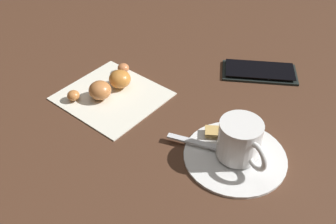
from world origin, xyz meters
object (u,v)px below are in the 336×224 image
object	(u,v)px
espresso_cup	(240,140)
croissant	(108,84)
cell_phone	(259,71)
saucer	(235,156)
teaspoon	(228,150)
napkin	(112,96)
sugar_packet	(228,133)

from	to	relation	value
espresso_cup	croissant	size ratio (longest dim) A/B	0.59
croissant	cell_phone	size ratio (longest dim) A/B	0.91
saucer	croissant	size ratio (longest dim) A/B	1.08
croissant	cell_phone	distance (m)	0.28
teaspoon	napkin	size ratio (longest dim) A/B	0.84
sugar_packet	cell_phone	distance (m)	0.19
espresso_cup	napkin	distance (m)	0.24
saucer	teaspoon	xyz separation A→B (m)	(-0.01, -0.00, 0.01)
napkin	croissant	size ratio (longest dim) A/B	1.19
saucer	teaspoon	bearing A→B (deg)	-171.25
napkin	cell_phone	xyz separation A→B (m)	(0.20, 0.19, 0.00)
espresso_cup	sugar_packet	bearing A→B (deg)	130.77
napkin	croissant	bearing A→B (deg)	146.78
teaspoon	sugar_packet	bearing A→B (deg)	110.70
napkin	croissant	distance (m)	0.02
espresso_cup	croissant	world-z (taller)	espresso_cup
croissant	cell_phone	bearing A→B (deg)	41.10
cell_phone	croissant	bearing A→B (deg)	-138.90
napkin	cell_phone	bearing A→B (deg)	43.76
saucer	espresso_cup	world-z (taller)	espresso_cup
croissant	cell_phone	world-z (taller)	croissant
saucer	napkin	distance (m)	0.24
espresso_cup	croissant	xyz separation A→B (m)	(-0.25, 0.04, -0.02)
teaspoon	sugar_packet	world-z (taller)	teaspoon
espresso_cup	croissant	bearing A→B (deg)	171.15
teaspoon	sugar_packet	xyz separation A→B (m)	(-0.01, 0.03, 0.00)
sugar_packet	saucer	bearing A→B (deg)	102.62
saucer	teaspoon	distance (m)	0.01
espresso_cup	teaspoon	distance (m)	0.03
saucer	croissant	distance (m)	0.25
croissant	teaspoon	bearing A→B (deg)	-9.85
saucer	sugar_packet	xyz separation A→B (m)	(-0.02, 0.03, 0.01)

